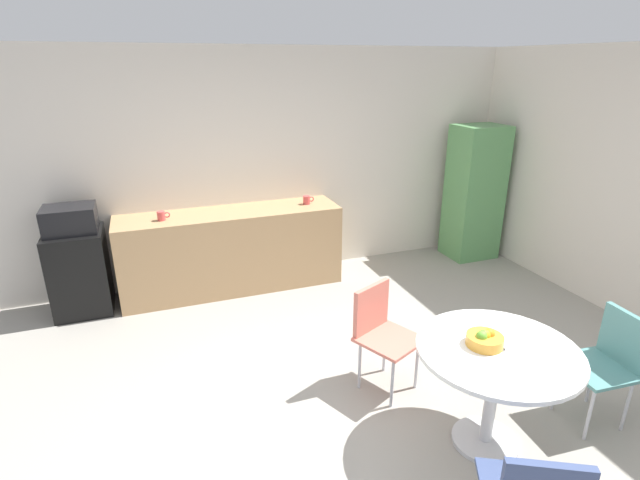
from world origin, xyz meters
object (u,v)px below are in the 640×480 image
Objects in this scene: locker_cabinet at (474,193)px; fruit_bowl at (485,339)px; mini_fridge at (80,272)px; chair_teal at (611,355)px; mug_green at (162,216)px; chair_coral at (380,325)px; microwave at (70,219)px; round_table at (496,369)px; mug_white at (307,200)px.

fruit_bowl is at bearing -125.93° from locker_cabinet.
chair_teal is at bearing -40.24° from mini_fridge.
chair_teal is at bearing -47.31° from mug_green.
locker_cabinet is 3.14m from chair_coral.
mini_fridge is 1.78× the size of microwave.
chair_coral is at bearing 114.72° from round_table.
fruit_bowl is at bearing -58.18° from mug_green.
locker_cabinet is 3.48m from fruit_bowl.
chair_coral is 2.18m from mug_white.
locker_cabinet is 1.67× the size of round_table.
mini_fridge is at bearing 131.93° from fruit_bowl.
chair_coral is (2.30, -2.14, -0.46)m from microwave.
mug_green is at bearing 179.38° from locker_cabinet.
locker_cabinet is 2.05× the size of chair_coral.
round_table is 0.93m from chair_coral.
mini_fridge is at bearing 179.87° from mug_white.
microwave is 0.85m from mug_green.
mini_fridge is 3.14m from chair_coral.
locker_cabinet is 3.82m from mug_green.
locker_cabinet is at bearing 54.07° from fruit_bowl.
mini_fridge is 0.84× the size of round_table.
chair_coral is at bearing -55.12° from mug_green.
mug_green reaches higher than chair_teal.
round_table is at bearing -124.49° from locker_cabinet.
round_table is 1.23× the size of chair_teal.
round_table is 7.91× the size of mug_green.
mug_green is at bearing -178.08° from mug_white.
mug_white is 1.59m from mug_green.
chair_coral reaches higher than round_table.
mug_white is (-2.23, 0.09, 0.10)m from locker_cabinet.
microwave reaches higher than mug_white.
fruit_bowl is (-0.06, 0.06, 0.20)m from round_table.
mug_white is at bearing 93.68° from fruit_bowl.
microwave is 3.93m from fruit_bowl.
mini_fridge is at bearing 132.00° from round_table.
fruit_bowl is at bearing -48.07° from microwave.
mug_green is at bearing -3.97° from microwave.
locker_cabinet reaches higher than mug_white.
mug_white is 1.00× the size of mug_green.
fruit_bowl is (2.62, -2.92, 0.36)m from mini_fridge.
mug_green is at bearing 121.82° from fruit_bowl.
mini_fridge is 2.49m from mug_white.
microwave is at bearing 137.04° from chair_coral.
round_table is 0.93m from chair_teal.
round_table is 0.22m from fruit_bowl.
fruit_bowl is at bearing 135.20° from round_table.
mug_white is (-0.19, 2.92, 0.16)m from fruit_bowl.
chair_teal is 4.10m from mug_green.
mug_white reaches higher than chair_teal.
mug_white reaches higher than mini_fridge.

